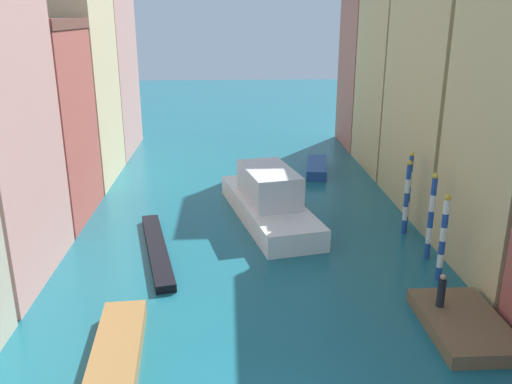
# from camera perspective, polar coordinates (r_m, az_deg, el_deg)

# --- Properties ---
(ground_plane) EXTENTS (154.00, 154.00, 0.00)m
(ground_plane) POSITION_cam_1_polar(r_m,az_deg,el_deg) (40.25, -1.04, -0.67)
(ground_plane) COLOR #196070
(building_left_2) EXTENTS (7.31, 8.20, 12.99)m
(building_left_2) POSITION_cam_1_polar(r_m,az_deg,el_deg) (37.90, -23.42, 6.79)
(building_left_2) COLOR #B25147
(building_left_2) RESTS_ON ground
(building_left_3) EXTENTS (7.31, 9.04, 19.65)m
(building_left_3) POSITION_cam_1_polar(r_m,az_deg,el_deg) (45.83, -20.22, 13.17)
(building_left_3) COLOR beige
(building_left_3) RESTS_ON ground
(building_left_4) EXTENTS (7.31, 10.56, 17.86)m
(building_left_4) POSITION_cam_1_polar(r_m,az_deg,el_deg) (55.40, -17.20, 13.28)
(building_left_4) COLOR tan
(building_left_4) RESTS_ON ground
(building_right_2) EXTENTS (7.31, 11.48, 17.13)m
(building_right_2) POSITION_cam_1_polar(r_m,az_deg,el_deg) (38.95, 21.12, 10.44)
(building_right_2) COLOR #DBB77A
(building_right_2) RESTS_ON ground
(building_right_3) EXTENTS (7.31, 9.55, 15.68)m
(building_right_3) POSITION_cam_1_polar(r_m,az_deg,el_deg) (48.94, 16.03, 11.51)
(building_right_3) COLOR #DBB77A
(building_right_3) RESTS_ON ground
(building_right_4) EXTENTS (7.31, 7.99, 22.45)m
(building_right_4) POSITION_cam_1_polar(r_m,az_deg,el_deg) (57.23, 13.42, 16.03)
(building_right_4) COLOR #C6705B
(building_right_4) RESTS_ON ground
(waterfront_dock) EXTENTS (3.29, 5.44, 0.62)m
(waterfront_dock) POSITION_cam_1_polar(r_m,az_deg,el_deg) (25.69, 21.35, -13.06)
(waterfront_dock) COLOR brown
(waterfront_dock) RESTS_ON ground
(person_on_dock) EXTENTS (0.36, 0.36, 1.59)m
(person_on_dock) POSITION_cam_1_polar(r_m,az_deg,el_deg) (25.75, 19.24, -10.02)
(person_on_dock) COLOR black
(person_on_dock) RESTS_ON waterfront_dock
(mooring_pole_0) EXTENTS (0.35, 0.35, 4.73)m
(mooring_pole_0) POSITION_cam_1_polar(r_m,az_deg,el_deg) (28.87, 19.39, -4.57)
(mooring_pole_0) COLOR #1E479E
(mooring_pole_0) RESTS_ON ground
(mooring_pole_1) EXTENTS (0.34, 0.34, 5.07)m
(mooring_pole_1) POSITION_cam_1_polar(r_m,az_deg,el_deg) (31.08, 18.23, -2.46)
(mooring_pole_1) COLOR #1E479E
(mooring_pole_1) RESTS_ON ground
(mooring_pole_2) EXTENTS (0.33, 0.33, 4.79)m
(mooring_pole_2) POSITION_cam_1_polar(r_m,az_deg,el_deg) (34.37, 15.83, -0.49)
(mooring_pole_2) COLOR #1E479E
(mooring_pole_2) RESTS_ON ground
(mooring_pole_3) EXTENTS (0.29, 0.29, 5.21)m
(mooring_pole_3) POSITION_cam_1_polar(r_m,az_deg,el_deg) (34.73, 16.02, 0.05)
(mooring_pole_3) COLOR #1E479E
(mooring_pole_3) RESTS_ON ground
(vaporetto_white) EXTENTS (6.37, 12.83, 3.54)m
(vaporetto_white) POSITION_cam_1_polar(r_m,az_deg,el_deg) (35.79, 1.37, -0.90)
(vaporetto_white) COLOR white
(vaporetto_white) RESTS_ON ground
(gondola_black) EXTENTS (3.16, 10.10, 0.45)m
(gondola_black) POSITION_cam_1_polar(r_m,az_deg,el_deg) (31.73, -10.56, -6.00)
(gondola_black) COLOR black
(gondola_black) RESTS_ON ground
(motorboat_0) EXTENTS (2.62, 6.01, 0.86)m
(motorboat_0) POSITION_cam_1_polar(r_m,az_deg,el_deg) (47.09, 6.52, 2.62)
(motorboat_0) COLOR #234C93
(motorboat_0) RESTS_ON ground
(motorboat_1) EXTENTS (2.27, 6.46, 0.75)m
(motorboat_1) POSITION_cam_1_polar(r_m,az_deg,el_deg) (23.07, -14.59, -15.98)
(motorboat_1) COLOR olive
(motorboat_1) RESTS_ON ground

